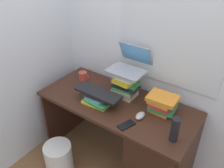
{
  "coord_description": "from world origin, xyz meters",
  "views": [
    {
      "loc": [
        0.92,
        -1.38,
        1.95
      ],
      "look_at": [
        -0.04,
        -0.02,
        0.91
      ],
      "focal_mm": 37.7,
      "sensor_mm": 36.0,
      "label": 1
    }
  ],
  "objects_px": {
    "book_stack_tall": "(125,85)",
    "mug": "(83,76)",
    "keyboard": "(98,93)",
    "wastebasket": "(59,158)",
    "book_stack_keyboard_riser": "(98,98)",
    "cell_phone": "(126,125)",
    "water_bottle": "(175,130)",
    "book_stack_side": "(162,103)",
    "desk": "(148,148)",
    "laptop": "(130,64)",
    "computer_mouse": "(140,116)"
  },
  "relations": [
    {
      "from": "book_stack_tall",
      "to": "mug",
      "type": "distance_m",
      "value": 0.5
    },
    {
      "from": "keyboard",
      "to": "wastebasket",
      "type": "relative_size",
      "value": 1.34
    },
    {
      "from": "book_stack_keyboard_riser",
      "to": "mug",
      "type": "distance_m",
      "value": 0.42
    },
    {
      "from": "cell_phone",
      "to": "wastebasket",
      "type": "height_order",
      "value": "cell_phone"
    },
    {
      "from": "book_stack_tall",
      "to": "mug",
      "type": "height_order",
      "value": "book_stack_tall"
    },
    {
      "from": "keyboard",
      "to": "water_bottle",
      "type": "distance_m",
      "value": 0.71
    },
    {
      "from": "book_stack_side",
      "to": "mug",
      "type": "height_order",
      "value": "book_stack_side"
    },
    {
      "from": "book_stack_side",
      "to": "cell_phone",
      "type": "relative_size",
      "value": 1.77
    },
    {
      "from": "book_stack_keyboard_riser",
      "to": "keyboard",
      "type": "relative_size",
      "value": 0.61
    },
    {
      "from": "book_stack_tall",
      "to": "keyboard",
      "type": "height_order",
      "value": "book_stack_tall"
    },
    {
      "from": "desk",
      "to": "laptop",
      "type": "height_order",
      "value": "laptop"
    },
    {
      "from": "book_stack_tall",
      "to": "keyboard",
      "type": "relative_size",
      "value": 0.6
    },
    {
      "from": "laptop",
      "to": "water_bottle",
      "type": "height_order",
      "value": "laptop"
    },
    {
      "from": "book_stack_keyboard_riser",
      "to": "book_stack_side",
      "type": "xyz_separation_m",
      "value": [
        0.5,
        0.21,
        0.04
      ]
    },
    {
      "from": "computer_mouse",
      "to": "cell_phone",
      "type": "height_order",
      "value": "computer_mouse"
    },
    {
      "from": "mug",
      "to": "wastebasket",
      "type": "xyz_separation_m",
      "value": [
        0.11,
        -0.54,
        -0.62
      ]
    },
    {
      "from": "computer_mouse",
      "to": "keyboard",
      "type": "bearing_deg",
      "value": -174.64
    },
    {
      "from": "mug",
      "to": "cell_phone",
      "type": "xyz_separation_m",
      "value": [
        0.72,
        -0.32,
        -0.04
      ]
    },
    {
      "from": "computer_mouse",
      "to": "desk",
      "type": "bearing_deg",
      "value": 24.87
    },
    {
      "from": "laptop",
      "to": "wastebasket",
      "type": "distance_m",
      "value": 1.13
    },
    {
      "from": "book_stack_tall",
      "to": "book_stack_keyboard_riser",
      "type": "height_order",
      "value": "book_stack_tall"
    },
    {
      "from": "keyboard",
      "to": "cell_phone",
      "type": "relative_size",
      "value": 3.09
    },
    {
      "from": "book_stack_side",
      "to": "wastebasket",
      "type": "xyz_separation_m",
      "value": [
        -0.75,
        -0.53,
        -0.65
      ]
    },
    {
      "from": "desk",
      "to": "book_stack_tall",
      "type": "xyz_separation_m",
      "value": [
        -0.35,
        0.15,
        0.45
      ]
    },
    {
      "from": "desk",
      "to": "wastebasket",
      "type": "bearing_deg",
      "value": -151.27
    },
    {
      "from": "keyboard",
      "to": "mug",
      "type": "height_order",
      "value": "keyboard"
    },
    {
      "from": "mug",
      "to": "water_bottle",
      "type": "relative_size",
      "value": 0.61
    },
    {
      "from": "keyboard",
      "to": "wastebasket",
      "type": "xyz_separation_m",
      "value": [
        -0.25,
        -0.32,
        -0.67
      ]
    },
    {
      "from": "water_bottle",
      "to": "cell_phone",
      "type": "relative_size",
      "value": 1.41
    },
    {
      "from": "computer_mouse",
      "to": "wastebasket",
      "type": "relative_size",
      "value": 0.33
    },
    {
      "from": "keyboard",
      "to": "water_bottle",
      "type": "height_order",
      "value": "water_bottle"
    },
    {
      "from": "mug",
      "to": "wastebasket",
      "type": "relative_size",
      "value": 0.38
    },
    {
      "from": "laptop",
      "to": "wastebasket",
      "type": "relative_size",
      "value": 0.99
    },
    {
      "from": "book_stack_tall",
      "to": "water_bottle",
      "type": "relative_size",
      "value": 1.32
    },
    {
      "from": "desk",
      "to": "computer_mouse",
      "type": "bearing_deg",
      "value": -155.13
    },
    {
      "from": "computer_mouse",
      "to": "wastebasket",
      "type": "height_order",
      "value": "computer_mouse"
    },
    {
      "from": "cell_phone",
      "to": "book_stack_side",
      "type": "bearing_deg",
      "value": 85.11
    },
    {
      "from": "desk",
      "to": "water_bottle",
      "type": "xyz_separation_m",
      "value": [
        0.23,
        -0.12,
        0.43
      ]
    },
    {
      "from": "keyboard",
      "to": "computer_mouse",
      "type": "xyz_separation_m",
      "value": [
        0.4,
        0.04,
        -0.08
      ]
    },
    {
      "from": "laptop",
      "to": "book_stack_keyboard_riser",
      "type": "bearing_deg",
      "value": -115.22
    },
    {
      "from": "book_stack_side",
      "to": "computer_mouse",
      "type": "bearing_deg",
      "value": -120.47
    },
    {
      "from": "computer_mouse",
      "to": "book_stack_keyboard_riser",
      "type": "bearing_deg",
      "value": -174.7
    },
    {
      "from": "book_stack_side",
      "to": "water_bottle",
      "type": "xyz_separation_m",
      "value": [
        0.21,
        -0.25,
        0.02
      ]
    },
    {
      "from": "book_stack_keyboard_riser",
      "to": "cell_phone",
      "type": "relative_size",
      "value": 1.88
    },
    {
      "from": "book_stack_tall",
      "to": "cell_phone",
      "type": "distance_m",
      "value": 0.42
    },
    {
      "from": "desk",
      "to": "computer_mouse",
      "type": "distance_m",
      "value": 0.36
    },
    {
      "from": "book_stack_keyboard_riser",
      "to": "mug",
      "type": "height_order",
      "value": "book_stack_keyboard_riser"
    },
    {
      "from": "laptop",
      "to": "wastebasket",
      "type": "height_order",
      "value": "laptop"
    },
    {
      "from": "desk",
      "to": "book_stack_side",
      "type": "distance_m",
      "value": 0.43
    },
    {
      "from": "laptop",
      "to": "wastebasket",
      "type": "xyz_separation_m",
      "value": [
        -0.38,
        -0.61,
        -0.87
      ]
    }
  ]
}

